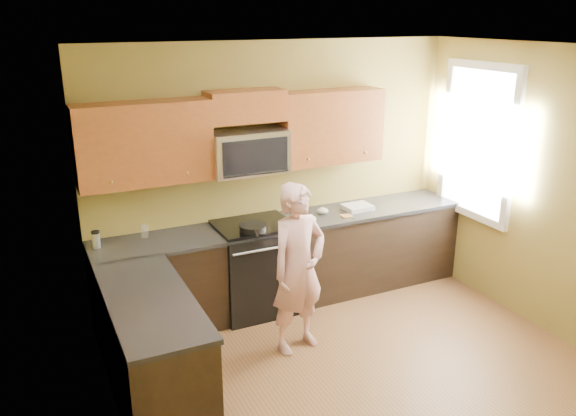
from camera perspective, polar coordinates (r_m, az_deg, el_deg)
floor at (r=5.08m, az=8.76°, el=-16.99°), size 4.00×4.00×0.00m
ceiling at (r=4.15m, az=10.63°, el=15.01°), size 4.00×4.00×0.00m
wall_back at (r=6.09m, az=-1.13°, el=3.49°), size 4.00×0.00×4.00m
wall_left at (r=3.74m, az=-16.69°, el=-7.35°), size 0.00×4.00×4.00m
wall_right at (r=5.78m, az=26.14°, el=0.69°), size 0.00×4.00×4.00m
cabinet_back_run at (r=6.14m, az=0.08°, el=-5.40°), size 4.00×0.60×0.88m
cabinet_left_run at (r=4.74m, az=-13.23°, el=-13.76°), size 0.60×1.60×0.88m
countertop_back at (r=5.96m, az=0.12°, el=-1.39°), size 4.00×0.62×0.04m
countertop_left at (r=4.52m, az=-13.53°, el=-8.79°), size 0.62×1.60×0.04m
stove at (r=5.96m, az=-3.31°, el=-5.84°), size 0.76×0.65×0.95m
microwave at (r=5.74m, az=-3.96°, el=3.53°), size 0.76×0.40×0.42m
upper_cab_left at (r=5.50m, az=-13.72°, el=2.37°), size 1.22×0.33×0.75m
upper_cab_right at (r=6.16m, az=4.09°, el=4.58°), size 1.12×0.33×0.75m
upper_cab_over_mw at (r=5.64m, az=-4.24°, el=10.00°), size 0.76×0.33×0.30m
window at (r=6.47m, az=18.22°, el=6.18°), size 0.06×1.06×1.66m
woman at (r=5.17m, az=1.03°, el=-6.00°), size 0.64×0.50×1.57m
frying_pan at (r=5.61m, az=-3.48°, el=-2.20°), size 0.36×0.51×0.06m
butter_tub at (r=5.98m, az=0.92°, el=-1.11°), size 0.12×0.12×0.09m
toast_slice at (r=6.08m, az=5.79°, el=-0.80°), size 0.12×0.12×0.01m
napkin_a at (r=5.91m, az=2.25°, el=-1.06°), size 0.12×0.13×0.06m
napkin_b at (r=6.14m, az=3.43°, el=-0.29°), size 0.14×0.15×0.07m
dish_towel at (r=6.32m, az=6.87°, el=0.08°), size 0.31×0.25×0.05m
travel_mug at (r=5.54m, az=-18.32°, el=-3.76°), size 0.08×0.08×0.16m
glass_b at (r=5.66m, az=-13.96°, el=-2.22°), size 0.08×0.08×0.12m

